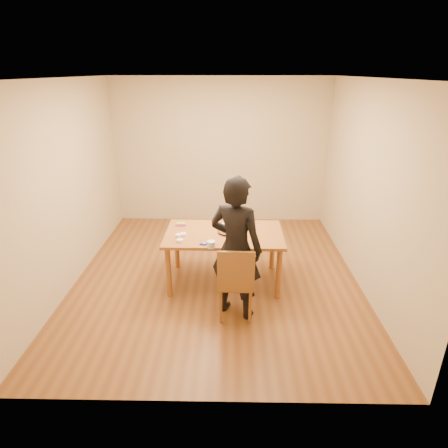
{
  "coord_description": "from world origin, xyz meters",
  "views": [
    {
      "loc": [
        0.19,
        -4.77,
        2.78
      ],
      "look_at": [
        0.11,
        -0.2,
        0.9
      ],
      "focal_mm": 30.0,
      "sensor_mm": 36.0,
      "label": 1
    }
  ],
  "objects_px": {
    "dining_table": "(224,234)",
    "person": "(236,249)",
    "cake_plate": "(227,232)",
    "dining_chair": "(236,282)",
    "cake": "(227,229)"
  },
  "relations": [
    {
      "from": "dining_table",
      "to": "person",
      "type": "height_order",
      "value": "person"
    },
    {
      "from": "cake_plate",
      "to": "person",
      "type": "height_order",
      "value": "person"
    },
    {
      "from": "dining_chair",
      "to": "person",
      "type": "bearing_deg",
      "value": 92.17
    },
    {
      "from": "dining_table",
      "to": "cake",
      "type": "relative_size",
      "value": 6.55
    },
    {
      "from": "cake_plate",
      "to": "dining_table",
      "type": "bearing_deg",
      "value": -171.73
    },
    {
      "from": "person",
      "to": "dining_chair",
      "type": "bearing_deg",
      "value": 114.32
    },
    {
      "from": "person",
      "to": "cake",
      "type": "bearing_deg",
      "value": -57.59
    },
    {
      "from": "dining_chair",
      "to": "cake",
      "type": "distance_m",
      "value": 0.87
    },
    {
      "from": "cake_plate",
      "to": "person",
      "type": "xyz_separation_m",
      "value": [
        0.1,
        -0.74,
        0.11
      ]
    },
    {
      "from": "dining_table",
      "to": "cake_plate",
      "type": "relative_size",
      "value": 6.05
    },
    {
      "from": "dining_chair",
      "to": "cake_plate",
      "type": "distance_m",
      "value": 0.85
    },
    {
      "from": "cake_plate",
      "to": "person",
      "type": "relative_size",
      "value": 0.15
    },
    {
      "from": "cake_plate",
      "to": "cake",
      "type": "height_order",
      "value": "cake"
    },
    {
      "from": "dining_chair",
      "to": "cake_plate",
      "type": "bearing_deg",
      "value": 99.8
    },
    {
      "from": "dining_table",
      "to": "cake",
      "type": "xyz_separation_m",
      "value": [
        0.05,
        0.01,
        0.08
      ]
    }
  ]
}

